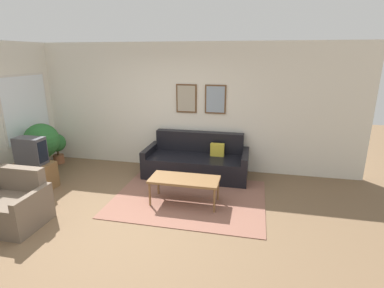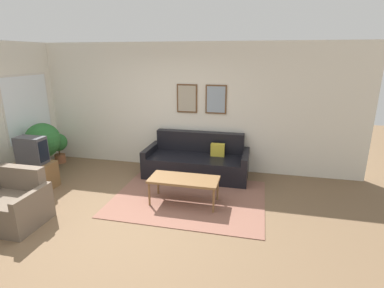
{
  "view_description": "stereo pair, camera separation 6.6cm",
  "coord_description": "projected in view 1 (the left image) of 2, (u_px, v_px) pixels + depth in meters",
  "views": [
    {
      "loc": [
        1.82,
        -3.74,
        2.44
      ],
      "look_at": [
        0.68,
        1.46,
        0.85
      ],
      "focal_mm": 28.0,
      "sensor_mm": 36.0,
      "label": 1
    },
    {
      "loc": [
        1.88,
        -3.72,
        2.44
      ],
      "look_at": [
        0.68,
        1.46,
        0.85
      ],
      "focal_mm": 28.0,
      "sensor_mm": 36.0,
      "label": 2
    }
  ],
  "objects": [
    {
      "name": "ground_plane",
      "position": [
        128.0,
        221.0,
        4.57
      ],
      "size": [
        16.0,
        16.0,
        0.0
      ],
      "primitive_type": "plane",
      "color": "brown"
    },
    {
      "name": "tv_stand",
      "position": [
        34.0,
        176.0,
        5.62
      ],
      "size": [
        0.71,
        0.47,
        0.5
      ],
      "color": "brown",
      "rests_on": "ground_plane"
    },
    {
      "name": "armchair",
      "position": [
        13.0,
        207.0,
        4.42
      ],
      "size": [
        0.89,
        0.76,
        0.81
      ],
      "rotation": [
        0.0,
        0.0,
        -0.3
      ],
      "color": "#6B5B4C",
      "rests_on": "ground_plane"
    },
    {
      "name": "tv",
      "position": [
        30.0,
        151.0,
        5.47
      ],
      "size": [
        0.53,
        0.28,
        0.5
      ],
      "color": "#424247",
      "rests_on": "tv_stand"
    },
    {
      "name": "potted_plant_small",
      "position": [
        42.0,
        145.0,
        6.4
      ],
      "size": [
        0.62,
        0.62,
        0.91
      ],
      "color": "slate",
      "rests_on": "ground_plane"
    },
    {
      "name": "wall_back",
      "position": [
        172.0,
        107.0,
        6.51
      ],
      "size": [
        8.0,
        0.09,
        2.7
      ],
      "color": "silver",
      "rests_on": "ground_plane"
    },
    {
      "name": "couch",
      "position": [
        197.0,
        162.0,
        6.24
      ],
      "size": [
        2.11,
        0.9,
        0.87
      ],
      "color": "black",
      "rests_on": "ground_plane"
    },
    {
      "name": "potted_plant_tall",
      "position": [
        42.0,
        141.0,
        6.2
      ],
      "size": [
        0.7,
        0.7,
        1.09
      ],
      "color": "beige",
      "rests_on": "ground_plane"
    },
    {
      "name": "potted_plant_by_window",
      "position": [
        57.0,
        145.0,
        6.9
      ],
      "size": [
        0.41,
        0.41,
        0.7
      ],
      "color": "#935638",
      "rests_on": "ground_plane"
    },
    {
      "name": "coffee_table",
      "position": [
        184.0,
        181.0,
        5.01
      ],
      "size": [
        1.16,
        0.52,
        0.46
      ],
      "color": "brown",
      "rests_on": "ground_plane"
    },
    {
      "name": "area_rug",
      "position": [
        189.0,
        198.0,
        5.3
      ],
      "size": [
        2.62,
        2.0,
        0.01
      ],
      "color": "brown",
      "rests_on": "ground_plane"
    }
  ]
}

